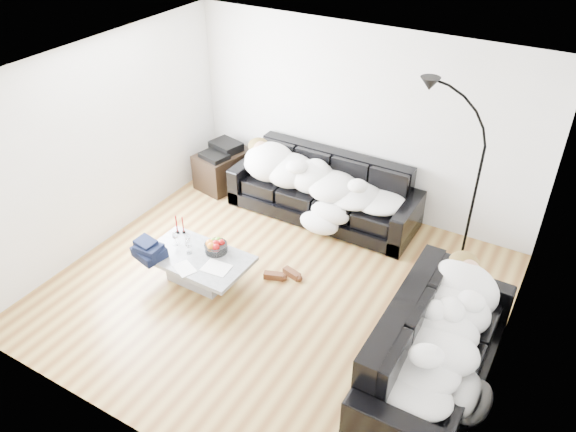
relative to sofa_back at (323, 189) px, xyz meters
The scene contains 24 objects.
ground 1.81m from the sofa_back, 81.29° to the right, with size 5.00×5.00×0.00m, color brown.
wall_back 1.04m from the sofa_back, 62.85° to the left, with size 5.00×0.02×2.60m, color silver.
wall_left 2.96m from the sofa_back, 142.21° to the right, with size 0.02×4.50×2.60m, color silver.
wall_right 3.38m from the sofa_back, 32.07° to the right, with size 0.02×4.50×2.60m, color silver.
ceiling 2.79m from the sofa_back, 81.29° to the right, with size 5.00×5.00×0.00m, color white.
sofa_back is the anchor object (origin of this frame).
sofa_right 3.10m from the sofa_back, 42.44° to the right, with size 2.24×0.96×0.91m, color black.
sleeper_back 0.22m from the sofa_back, 90.00° to the right, with size 2.24×0.77×0.45m, color white, non-canonical shape.
sleeper_right 3.11m from the sofa_back, 42.44° to the right, with size 1.92×0.81×0.47m, color white, non-canonical shape.
teal_cushion 2.64m from the sofa_back, 32.12° to the right, with size 0.36×0.30×0.20m, color #0B4351.
coffee_table 2.13m from the sofa_back, 107.38° to the right, with size 1.26×0.73×0.37m, color #939699.
fruit_bowl 1.90m from the sofa_back, 105.13° to the right, with size 0.28×0.28×0.17m, color white.
wine_glass_a 2.09m from the sofa_back, 114.02° to the right, with size 0.07×0.07×0.16m, color white.
wine_glass_b 2.21m from the sofa_back, 116.91° to the right, with size 0.07×0.07×0.17m, color white.
wine_glass_c 2.16m from the sofa_back, 110.46° to the right, with size 0.08×0.08×0.19m, color white.
candle_left 2.10m from the sofa_back, 122.73° to the right, with size 0.05×0.05×0.25m, color maroon.
candle_right 2.03m from the sofa_back, 121.81° to the right, with size 0.04×0.04×0.23m, color maroon.
newspaper_a 2.11m from the sofa_back, 98.28° to the right, with size 0.31×0.24×0.01m, color silver.
newspaper_b 2.36m from the sofa_back, 105.06° to the right, with size 0.27×0.19×0.01m, color silver.
navy_jacket 2.55m from the sofa_back, 116.71° to the right, with size 0.38×0.32×0.19m, color black, non-canonical shape.
shoes 1.54m from the sofa_back, 82.02° to the right, with size 0.41×0.30×0.09m, color #472311, non-canonical shape.
av_cabinet 1.72m from the sofa_back, behind, with size 0.55×0.80×0.55m, color black.
stereo 1.72m from the sofa_back, behind, with size 0.44×0.34×0.13m, color black.
floor_lamp 2.12m from the sofa_back, ahead, with size 0.75×0.30×2.06m, color black, non-canonical shape.
Camera 1 is at (2.66, -4.28, 4.45)m, focal length 35.00 mm.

